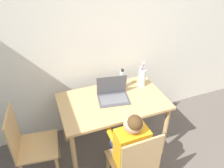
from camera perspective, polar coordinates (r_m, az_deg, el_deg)
wall_back at (r=2.69m, az=1.02°, el=12.18°), size 6.40×0.05×2.50m
dining_table at (r=2.47m, az=0.19°, el=-6.07°), size 1.17×0.71×0.75m
chair_occupied at (r=2.19m, az=5.77°, el=-20.16°), size 0.41×0.41×0.91m
chair_spare at (r=2.47m, az=-20.57°, el=-14.80°), size 0.45×0.45×0.91m
person_seated at (r=2.13m, az=4.48°, el=-15.04°), size 0.32×0.42×1.01m
laptop at (r=2.42m, az=0.22°, el=-2.49°), size 0.37×0.29×0.25m
flower_vase at (r=2.61m, az=7.85°, el=1.88°), size 0.09×0.09×0.33m
water_bottle at (r=2.54m, az=2.70°, el=1.17°), size 0.06×0.06×0.26m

